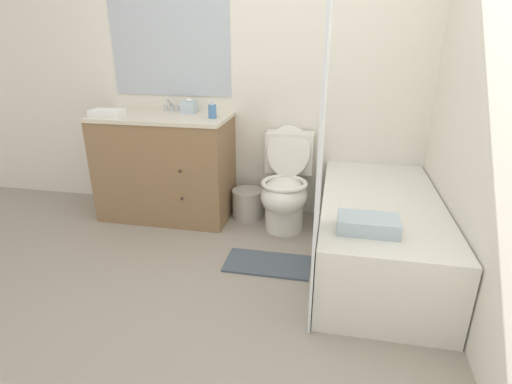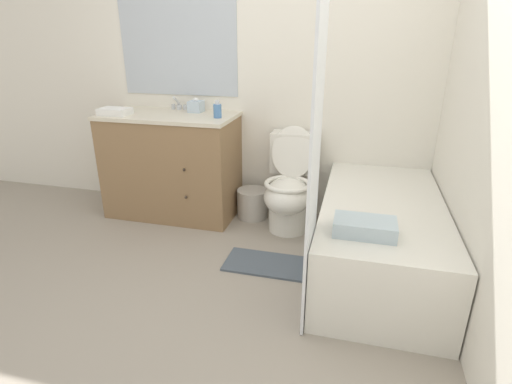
% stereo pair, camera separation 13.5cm
% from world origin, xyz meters
% --- Properties ---
extents(ground_plane, '(14.00, 14.00, 0.00)m').
position_xyz_m(ground_plane, '(0.00, 0.00, 0.00)').
color(ground_plane, gray).
extents(wall_back, '(8.00, 0.06, 2.50)m').
position_xyz_m(wall_back, '(-0.01, 1.71, 1.25)').
color(wall_back, white).
rests_on(wall_back, ground_plane).
extents(wall_right, '(0.05, 2.68, 2.50)m').
position_xyz_m(wall_right, '(1.37, 0.84, 1.25)').
color(wall_right, white).
rests_on(wall_right, ground_plane).
extents(vanity_cabinet, '(1.12, 0.59, 0.89)m').
position_xyz_m(vanity_cabinet, '(-0.79, 1.40, 0.45)').
color(vanity_cabinet, olive).
rests_on(vanity_cabinet, ground_plane).
extents(sink_faucet, '(0.14, 0.12, 0.12)m').
position_xyz_m(sink_faucet, '(-0.79, 1.61, 0.92)').
color(sink_faucet, silver).
rests_on(sink_faucet, vanity_cabinet).
extents(toilet, '(0.39, 0.62, 0.82)m').
position_xyz_m(toilet, '(0.26, 1.36, 0.35)').
color(toilet, silver).
rests_on(toilet, ground_plane).
extents(bathtub, '(0.76, 1.56, 0.49)m').
position_xyz_m(bathtub, '(0.95, 0.90, 0.25)').
color(bathtub, silver).
rests_on(bathtub, ground_plane).
extents(shower_curtain, '(0.01, 0.38, 2.04)m').
position_xyz_m(shower_curtain, '(0.56, 0.29, 1.03)').
color(shower_curtain, white).
rests_on(shower_curtain, ground_plane).
extents(wastebasket, '(0.27, 0.27, 0.25)m').
position_xyz_m(wastebasket, '(-0.09, 1.48, 0.13)').
color(wastebasket, '#B7B2A8').
rests_on(wastebasket, ground_plane).
extents(tissue_box, '(0.11, 0.12, 0.12)m').
position_xyz_m(tissue_box, '(-0.59, 1.54, 0.94)').
color(tissue_box, silver).
rests_on(tissue_box, vanity_cabinet).
extents(soap_dispenser, '(0.06, 0.06, 0.13)m').
position_xyz_m(soap_dispenser, '(-0.33, 1.36, 0.94)').
color(soap_dispenser, '#4C7AB2').
rests_on(soap_dispenser, vanity_cabinet).
extents(hand_towel_folded, '(0.24, 0.16, 0.06)m').
position_xyz_m(hand_towel_folded, '(-1.18, 1.25, 0.91)').
color(hand_towel_folded, white).
rests_on(hand_towel_folded, vanity_cabinet).
extents(bath_towel_folded, '(0.33, 0.20, 0.08)m').
position_xyz_m(bath_towel_folded, '(0.83, 0.41, 0.53)').
color(bath_towel_folded, silver).
rests_on(bath_towel_folded, bathtub).
extents(bath_mat, '(0.59, 0.31, 0.02)m').
position_xyz_m(bath_mat, '(0.22, 0.74, 0.01)').
color(bath_mat, '#4C5660').
rests_on(bath_mat, ground_plane).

